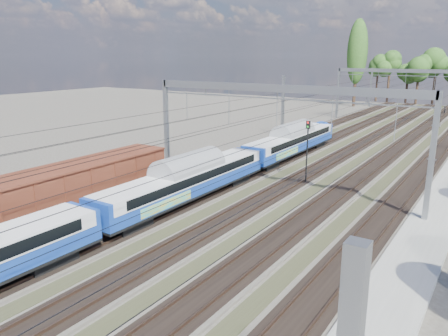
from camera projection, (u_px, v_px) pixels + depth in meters
The scene contains 8 objects.
track_bed at pixel (336, 159), 48.28m from camera, with size 21.00×130.00×0.34m.
platform at pixel (399, 285), 21.65m from camera, with size 3.00×70.00×0.30m, color gray.
catenary at pixel (364, 96), 52.75m from camera, with size 25.65×130.00×9.00m.
poplar at pixel (357, 52), 95.93m from camera, with size 4.40×4.40×19.04m.
emu_train at pixel (185, 176), 33.01m from camera, with size 2.68×56.74×3.92m.
freight_boxcar at pixel (79, 187), 30.36m from camera, with size 3.08×14.85×3.83m.
worker at pixel (445, 110), 85.19m from camera, with size 0.59×0.39×1.62m, color black.
signal_near at pixel (307, 144), 38.26m from camera, with size 0.37×0.34×5.70m.
Camera 1 is at (15.42, -1.10, 11.18)m, focal length 35.00 mm.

